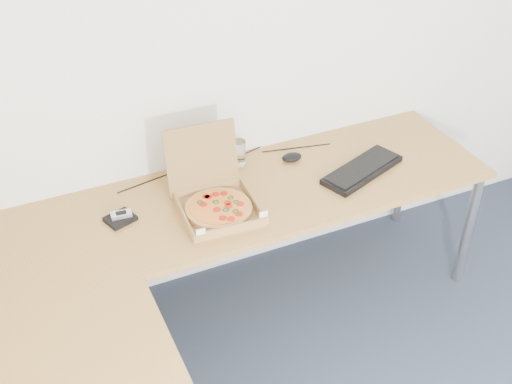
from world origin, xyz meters
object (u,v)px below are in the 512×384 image
drinking_glass (238,153)px  keyboard (362,170)px  pizza_box (217,203)px  wallet (120,219)px  desk (204,278)px

drinking_glass → keyboard: bearing=-32.0°
pizza_box → wallet: bearing=169.0°
pizza_box → drinking_glass: pizza_box is taller
keyboard → desk: bearing=179.8°
keyboard → wallet: size_ratio=3.70×
pizza_box → desk: bearing=-115.9°
pizza_box → keyboard: pizza_box is taller
keyboard → wallet: (-1.18, 0.12, -0.00)m
wallet → desk: bearing=-84.6°
pizza_box → wallet: (-0.42, 0.11, -0.03)m
desk → drinking_glass: size_ratio=19.23×
keyboard → wallet: bearing=154.0°
desk → keyboard: (0.97, 0.35, 0.04)m
pizza_box → wallet: pizza_box is taller
desk → wallet: 0.52m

